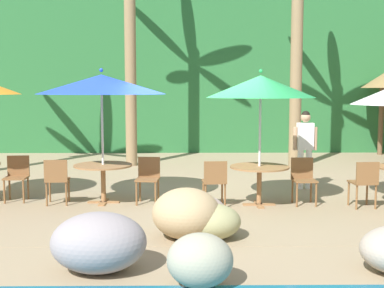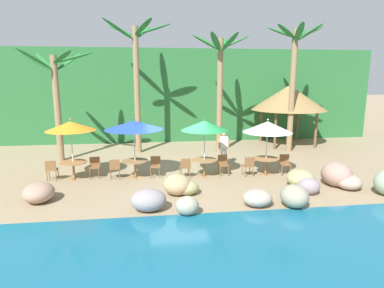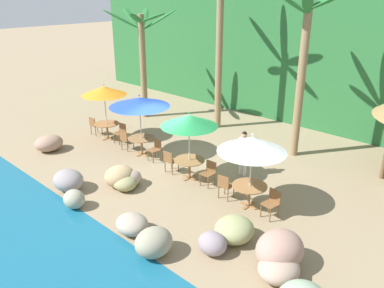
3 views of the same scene
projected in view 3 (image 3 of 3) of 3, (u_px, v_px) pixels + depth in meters
name	position (u px, v px, depth m)	size (l,w,h in m)	color
ground_plane	(169.00, 168.00, 15.00)	(120.00, 120.00, 0.00)	#937F60
terrace_deck	(169.00, 168.00, 15.00)	(18.00, 5.20, 0.01)	#937F60
foliage_backdrop	(296.00, 60.00, 19.95)	(28.00, 2.40, 6.00)	#286633
rock_seawall	(168.00, 215.00, 11.24)	(13.48, 3.02, 0.97)	tan
umbrella_orange	(104.00, 91.00, 17.09)	(1.99, 1.99, 2.56)	silver
dining_table_orange	(107.00, 126.00, 17.70)	(1.10, 1.10, 0.74)	olive
chair_orange_seaward	(121.00, 132.00, 17.30)	(0.44, 0.45, 0.87)	brown
chair_orange_inland	(94.00, 125.00, 18.20)	(0.43, 0.44, 0.87)	brown
umbrella_blue	(139.00, 102.00, 15.40)	(2.42, 2.42, 2.55)	silver
dining_table_blue	(141.00, 141.00, 16.01)	(1.10, 1.10, 0.74)	olive
chair_blue_seaward	(156.00, 148.00, 15.51)	(0.46, 0.46, 0.87)	brown
chair_blue_inland	(126.00, 139.00, 16.46)	(0.46, 0.47, 0.87)	brown
umbrella_green	(189.00, 121.00, 13.38)	(2.00, 2.00, 2.53)	silver
dining_table_green	(189.00, 163.00, 13.98)	(1.10, 1.10, 0.74)	olive
chair_green_seaward	(209.00, 172.00, 13.55)	(0.43, 0.44, 0.87)	brown
chair_green_inland	(170.00, 160.00, 14.45)	(0.45, 0.46, 0.87)	brown
umbrella_white	(252.00, 144.00, 11.61)	(2.11, 2.11, 2.47)	silver
dining_table_white	(249.00, 189.00, 12.17)	(1.10, 1.10, 0.74)	olive
chair_white_seaward	(272.00, 202.00, 11.64)	(0.48, 0.48, 0.87)	brown
chair_white_inland	(225.00, 185.00, 12.63)	(0.46, 0.46, 0.87)	brown
palm_tree_nearest	(142.00, 44.00, 19.64)	(3.74, 3.21, 5.53)	olive
palm_tree_second	(220.00, 30.00, 17.73)	(3.61, 3.62, 7.13)	olive
palm_tree_third	(304.00, 50.00, 14.65)	(3.15, 3.02, 6.46)	olive
waiter_in_white	(244.00, 150.00, 14.13)	(0.52, 0.22, 1.70)	white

